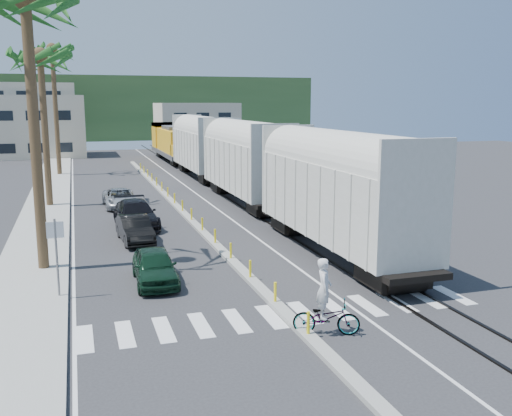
{
  "coord_description": "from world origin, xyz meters",
  "views": [
    {
      "loc": [
        -6.48,
        -19.11,
        7.08
      ],
      "look_at": [
        1.83,
        6.98,
        2.0
      ],
      "focal_mm": 40.0,
      "sensor_mm": 36.0,
      "label": 1
    }
  ],
  "objects_px": {
    "street_sign": "(56,247)",
    "car_second": "(135,229)",
    "cyclist": "(326,311)",
    "car_lead": "(155,266)"
  },
  "relations": [
    {
      "from": "car_second",
      "to": "cyclist",
      "type": "bearing_deg",
      "value": -76.56
    },
    {
      "from": "street_sign",
      "to": "car_second",
      "type": "relative_size",
      "value": 0.72
    },
    {
      "from": "car_second",
      "to": "cyclist",
      "type": "relative_size",
      "value": 1.62
    },
    {
      "from": "car_lead",
      "to": "cyclist",
      "type": "bearing_deg",
      "value": -55.86
    },
    {
      "from": "street_sign",
      "to": "car_lead",
      "type": "bearing_deg",
      "value": 13.63
    },
    {
      "from": "street_sign",
      "to": "car_lead",
      "type": "relative_size",
      "value": 0.74
    },
    {
      "from": "car_lead",
      "to": "street_sign",
      "type": "bearing_deg",
      "value": -164.9
    },
    {
      "from": "car_lead",
      "to": "car_second",
      "type": "distance_m",
      "value": 7.15
    },
    {
      "from": "street_sign",
      "to": "cyclist",
      "type": "height_order",
      "value": "street_sign"
    },
    {
      "from": "cyclist",
      "to": "car_lead",
      "type": "bearing_deg",
      "value": 55.96
    }
  ]
}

